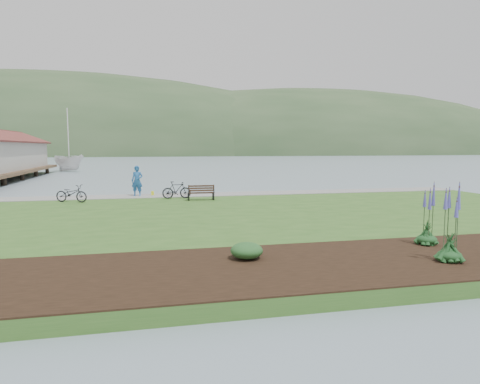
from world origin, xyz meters
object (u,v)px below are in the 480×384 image
object	(u,v)px
park_bench	(201,192)
bicycle_a	(71,193)
sailboat	(70,172)
person	(137,178)

from	to	relation	value
park_bench	bicycle_a	xyz separation A→B (m)	(-7.07, 0.70, 0.03)
park_bench	bicycle_a	size ratio (longest dim) A/B	0.80
park_bench	bicycle_a	bearing A→B (deg)	174.89
sailboat	bicycle_a	bearing A→B (deg)	-119.22
park_bench	person	world-z (taller)	person
park_bench	sailboat	bearing A→B (deg)	108.90
park_bench	person	distance (m)	4.56
person	sailboat	xyz separation A→B (m)	(-9.68, 37.12, -1.51)
person	bicycle_a	distance (m)	4.12
bicycle_a	sailboat	xyz separation A→B (m)	(-6.18, 39.19, -0.88)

